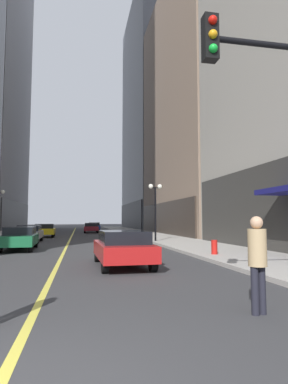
{
  "coord_description": "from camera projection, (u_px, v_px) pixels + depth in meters",
  "views": [
    {
      "loc": [
        0.79,
        -3.26,
        1.72
      ],
      "look_at": [
        7.83,
        32.58,
        4.83
      ],
      "focal_mm": 30.7,
      "sensor_mm": 36.0,
      "label": 1
    }
  ],
  "objects": [
    {
      "name": "ground_plane",
      "position": [
        72.0,
        235.0,
        37.11
      ],
      "size": [
        200.0,
        200.0,
        0.0
      ],
      "primitive_type": "plane",
      "color": "#38383A"
    },
    {
      "name": "sidewalk_right",
      "position": [
        144.0,
        234.0,
        38.7
      ],
      "size": [
        4.5,
        78.0,
        0.15
      ],
      "primitive_type": "cube",
      "color": "#ADA8A0",
      "rests_on": "ground"
    },
    {
      "name": "lane_centre_stripe",
      "position": [
        72.0,
        235.0,
        37.11
      ],
      "size": [
        0.16,
        70.0,
        0.01
      ],
      "primitive_type": "cube",
      "color": "#E5D64C",
      "rests_on": "ground"
    },
    {
      "name": "building_right_mid",
      "position": [
        205.0,
        109.0,
        41.01
      ],
      "size": [
        11.26,
        24.0,
        31.17
      ],
      "color": "gray",
      "rests_on": "ground"
    },
    {
      "name": "building_right_far",
      "position": [
        163.0,
        116.0,
        66.78
      ],
      "size": [
        13.52,
        26.0,
        45.73
      ],
      "color": "#4C515B",
      "rests_on": "ground"
    },
    {
      "name": "car_red",
      "position": [
        123.0,
        247.0,
        12.17
      ],
      "size": [
        1.95,
        4.31,
        1.32
      ],
      "color": "#B21919",
      "rests_on": "ground"
    },
    {
      "name": "car_green",
      "position": [
        20.0,
        237.0,
        18.76
      ],
      "size": [
        1.97,
        4.5,
        1.32
      ],
      "color": "#196038",
      "rests_on": "ground"
    },
    {
      "name": "car_silver",
      "position": [
        29.0,
        233.0,
        25.28
      ],
      "size": [
        1.76,
        4.53,
        1.32
      ],
      "color": "#B7B7BC",
      "rests_on": "ground"
    },
    {
      "name": "car_yellow",
      "position": [
        45.0,
        230.0,
        32.91
      ],
      "size": [
        2.07,
        4.1,
        1.32
      ],
      "color": "yellow",
      "rests_on": "ground"
    },
    {
      "name": "car_maroon",
      "position": [
        91.0,
        227.0,
        43.87
      ],
      "size": [
        1.94,
        4.59,
        1.32
      ],
      "color": "maroon",
      "rests_on": "ground"
    },
    {
      "name": "car_blue",
      "position": [
        94.0,
        226.0,
        52.16
      ],
      "size": [
        2.0,
        4.59,
        1.32
      ],
      "color": "navy",
      "rests_on": "ground"
    },
    {
      "name": "pedestrian_in_tan_trench",
      "position": [
        257.0,
        256.0,
        6.05
      ],
      "size": [
        0.39,
        0.39,
        1.79
      ],
      "color": "black",
      "rests_on": "ground"
    },
    {
      "name": "street_lamp_right_mid",
      "position": [
        155.0,
        200.0,
        24.78
      ],
      "size": [
        1.06,
        0.36,
        4.43
      ],
      "color": "black",
      "rests_on": "ground"
    },
    {
      "name": "fire_hydrant_right",
      "position": [
        214.0,
        249.0,
        15.06
      ],
      "size": [
        0.28,
        0.28,
        0.8
      ],
      "primitive_type": "cylinder",
      "color": "red",
      "rests_on": "ground"
    }
  ]
}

